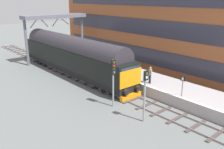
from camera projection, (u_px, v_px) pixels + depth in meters
name	position (u px, v px, depth m)	size (l,w,h in m)	color
ground_plane	(106.00, 88.00, 25.17)	(140.00, 140.00, 0.00)	slate
track_main	(106.00, 88.00, 25.16)	(2.50, 60.00, 0.15)	gray
station_platform	(131.00, 77.00, 27.25)	(4.00, 44.00, 1.01)	#A6A2A3
station_building	(155.00, 27.00, 31.61)	(4.54, 34.90, 10.49)	#98542F
diesel_locomotive	(72.00, 54.00, 29.01)	(2.74, 20.22, 4.68)	black
signal_post_near	(145.00, 90.00, 17.73)	(0.44, 0.22, 4.01)	gray
signal_post_mid	(113.00, 77.00, 20.21)	(0.44, 0.22, 4.12)	gray
platform_number_sign	(183.00, 83.00, 20.22)	(0.10, 0.44, 1.73)	slate
waiting_passenger	(150.00, 73.00, 23.42)	(0.44, 0.48, 1.64)	#2D2941
overhead_footbridge	(55.00, 20.00, 34.67)	(9.30, 2.00, 6.61)	slate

